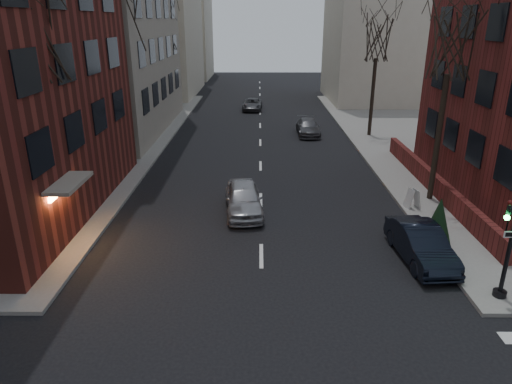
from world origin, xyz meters
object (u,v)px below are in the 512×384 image
traffic_signal (507,249)px  streetlamp_far (177,70)px  tree_left_b (119,19)px  tree_left_a (29,31)px  tree_right_b (378,38)px  car_lane_gray (308,127)px  sandwich_board (413,198)px  streetlamp_near (118,106)px  car_lane_silver (244,199)px  tree_right_a (452,39)px  parked_sedan (421,244)px  evergreen_shrub (439,220)px  tree_left_c (164,29)px  car_lane_far (252,104)px

traffic_signal → streetlamp_far: streetlamp_far is taller
tree_left_b → tree_left_a: bearing=-90.0°
tree_left_b → tree_right_b: (17.60, 6.00, -1.33)m
tree_left_a → car_lane_gray: 23.82m
car_lane_gray → sandwich_board: bearing=-77.7°
car_lane_gray → streetlamp_near: bearing=-139.4°
tree_left_b → sandwich_board: 20.48m
sandwich_board → car_lane_gray: bearing=90.7°
streetlamp_near → car_lane_silver: size_ratio=1.46×
car_lane_silver → tree_right_a: bearing=4.3°
parked_sedan → car_lane_gray: bearing=91.6°
tree_right_b → streetlamp_near: tree_right_b is taller
traffic_signal → streetlamp_far: 36.81m
car_lane_gray → evergreen_shrub: (3.39, -19.55, 0.51)m
tree_left_c → traffic_signal: bearing=-61.6°
tree_right_b → parked_sedan: tree_right_b is taller
tree_right_b → car_lane_silver: bearing=-121.7°
tree_right_a → streetlamp_near: 17.87m
tree_left_b → sandwich_board: (16.29, -9.26, -8.28)m
car_lane_far → tree_left_b: bearing=-111.9°
parked_sedan → tree_left_a: bearing=166.6°
tree_right_b → car_lane_gray: (-4.89, 0.55, -6.96)m
parked_sedan → sandwich_board: size_ratio=4.45×
tree_right_b → parked_sedan: bearing=-97.3°
streetlamp_far → car_lane_gray: (12.11, -9.45, -3.61)m
evergreen_shrub → tree_left_c: bearing=120.8°
sandwich_board → traffic_signal: bearing=-98.7°
streetlamp_near → traffic_signal: bearing=-38.9°
streetlamp_far → streetlamp_near: bearing=-90.0°
car_lane_silver → sandwich_board: 8.34m
tree_left_a → tree_right_b: bearing=45.6°
traffic_signal → tree_left_a: bearing=163.4°
tree_left_b → tree_left_c: size_ratio=1.11×
sandwich_board → evergreen_shrub: size_ratio=0.49×
streetlamp_near → car_lane_far: size_ratio=1.49×
tree_left_b → car_lane_gray: tree_left_b is taller
tree_left_c → streetlamp_near: 18.40m
tree_left_b → streetlamp_near: size_ratio=1.72×
traffic_signal → car_lane_silver: 11.53m
tree_left_a → car_lane_far: bearing=74.8°
tree_left_c → streetlamp_far: tree_left_c is taller
tree_left_c → parked_sedan: size_ratio=2.28×
tree_left_c → sandwich_board: (16.29, -23.26, -7.40)m
tree_left_c → streetlamp_near: bearing=-88.1°
sandwich_board → streetlamp_near: bearing=149.4°
tree_left_a → tree_left_b: bearing=90.0°
parked_sedan → tree_left_c: bearing=113.2°
tree_left_a → tree_left_c: tree_left_a is taller
car_lane_far → sandwich_board: car_lane_far is taller
streetlamp_far → car_lane_gray: streetlamp_far is taller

